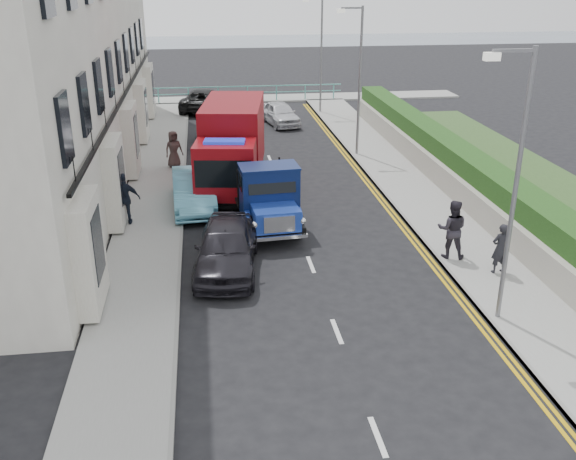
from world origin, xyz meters
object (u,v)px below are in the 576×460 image
(bedford_lorry, at_px, (268,201))
(parked_car_front, at_px, (227,247))
(lamp_far, at_px, (319,48))
(red_lorry, at_px, (232,145))
(pedestrian_east_near, at_px, (500,248))
(lamp_near, at_px, (513,175))
(lamp_mid, at_px, (357,73))

(bedford_lorry, xyz_separation_m, parked_car_front, (-1.60, -3.05, -0.32))
(bedford_lorry, height_order, parked_car_front, bedford_lorry)
(lamp_far, distance_m, bedford_lorry, 19.85)
(red_lorry, bearing_deg, bedford_lorry, -69.65)
(parked_car_front, bearing_deg, pedestrian_east_near, -3.84)
(lamp_far, relative_size, bedford_lorry, 1.37)
(red_lorry, xyz_separation_m, pedestrian_east_near, (7.41, -9.22, -0.97))
(lamp_far, bearing_deg, lamp_near, -90.00)
(bedford_lorry, height_order, pedestrian_east_near, bedford_lorry)
(lamp_far, xyz_separation_m, red_lorry, (-6.16, -14.29, -2.12))
(lamp_near, xyz_separation_m, red_lorry, (-6.16, 11.71, -2.12))
(lamp_mid, distance_m, bedford_lorry, 10.73)
(lamp_mid, height_order, pedestrian_east_near, lamp_mid)
(bedford_lorry, bearing_deg, pedestrian_east_near, -39.98)
(lamp_far, bearing_deg, pedestrian_east_near, -86.96)
(lamp_mid, distance_m, lamp_far, 10.00)
(lamp_mid, xyz_separation_m, lamp_far, (0.00, 10.00, 0.00))
(lamp_mid, height_order, parked_car_front, lamp_mid)
(lamp_far, height_order, parked_car_front, lamp_far)
(lamp_mid, bearing_deg, pedestrian_east_near, -84.72)
(red_lorry, distance_m, pedestrian_east_near, 11.87)
(lamp_far, bearing_deg, bedford_lorry, -105.29)
(lamp_near, relative_size, pedestrian_east_near, 4.49)
(bedford_lorry, bearing_deg, lamp_mid, 55.35)
(lamp_far, bearing_deg, red_lorry, -113.34)
(lamp_mid, xyz_separation_m, pedestrian_east_near, (1.25, -13.51, -3.10))
(lamp_near, distance_m, lamp_far, 26.00)
(lamp_near, relative_size, red_lorry, 1.00)
(lamp_near, relative_size, lamp_mid, 1.00)
(lamp_near, relative_size, lamp_far, 1.00)
(lamp_near, bearing_deg, parked_car_front, 149.39)
(red_lorry, height_order, pedestrian_east_near, red_lorry)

